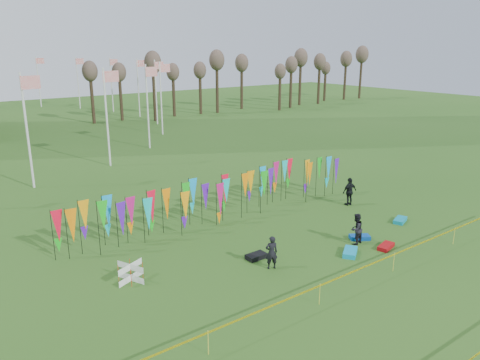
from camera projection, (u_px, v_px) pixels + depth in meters
ground at (314, 271)px, 20.89m from camera, size 160.00×160.00×0.00m
banner_row at (220, 192)px, 26.60m from camera, size 18.64×0.64×2.53m
caution_tape_near at (348, 275)px, 18.92m from camera, size 26.00×0.02×0.90m
tree_line at (258, 69)px, 71.44m from camera, size 53.92×1.92×7.84m
box_kite at (131, 272)px, 19.89m from camera, size 0.74×0.74×0.82m
person_left at (272, 252)px, 20.94m from camera, size 0.69×0.60×1.56m
person_mid at (356, 229)px, 23.55m from camera, size 0.83×0.57×1.61m
person_right at (350, 192)px, 29.28m from camera, size 1.11×0.72×1.78m
kite_bag_turquoise at (350, 252)px, 22.51m from camera, size 1.29×1.14×0.23m
kite_bag_blue at (360, 237)px, 24.29m from camera, size 1.15×1.01×0.21m
kite_bag_red at (386, 246)px, 23.20m from camera, size 1.18×0.77×0.20m
kite_bag_black at (256, 256)px, 22.10m from camera, size 0.99×0.59×0.23m
kite_bag_teal at (400, 220)px, 26.66m from camera, size 1.23×0.90×0.21m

